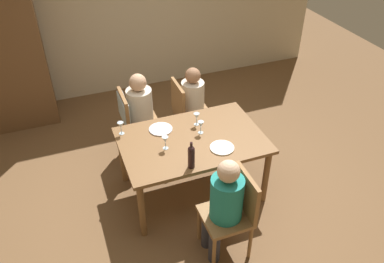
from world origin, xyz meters
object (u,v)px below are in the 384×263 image
dinner_plate_host (161,129)px  chair_far_right (186,109)px  armoire_cabinet (0,52)px  wine_bottle_tall_green (191,156)px  chair_near (234,209)px  person_man_guest (195,100)px  dining_table (192,145)px  dinner_plate_guest_left (222,148)px  wine_glass_centre (201,125)px  person_man_bearded (224,203)px  wine_glass_near_right (197,117)px  chair_far_left (131,116)px  person_woman_host (142,109)px  wine_glass_far (165,140)px  wine_glass_near_left (121,126)px

dinner_plate_host → chair_far_right: bearing=49.2°
armoire_cabinet → wine_bottle_tall_green: 3.19m
chair_near → person_man_guest: person_man_guest is taller
dining_table → person_man_guest: person_man_guest is taller
dinner_plate_guest_left → chair_far_right: bearing=88.8°
wine_glass_centre → person_man_bearded: bearing=-99.2°
armoire_cabinet → dinner_plate_host: armoire_cabinet is taller
wine_glass_near_right → dinner_plate_host: (-0.41, 0.05, -0.10)m
chair_far_left → person_man_guest: 0.85m
armoire_cabinet → dinner_plate_guest_left: armoire_cabinet is taller
person_woman_host → wine_glass_near_right: 0.83m
wine_glass_near_right → chair_near: bearing=-92.9°
person_man_bearded → wine_glass_near_right: size_ratio=7.62×
wine_bottle_tall_green → wine_glass_near_right: bearing=64.7°
person_woman_host → person_man_bearded: person_woman_host is taller
person_man_guest → wine_glass_centre: 0.88m
person_man_bearded → wine_glass_far: size_ratio=7.62×
person_man_guest → wine_glass_centre: person_man_guest is taller
dining_table → dinner_plate_host: bearing=133.0°
dining_table → dinner_plate_guest_left: dinner_plate_guest_left is taller
dinner_plate_guest_left → armoire_cabinet: bearing=129.9°
dinner_plate_host → dinner_plate_guest_left: (0.50, -0.55, 0.00)m
chair_near → person_woman_host: (-0.41, 1.79, 0.13)m
dining_table → wine_glass_far: (-0.32, -0.05, 0.19)m
person_man_guest → dinner_plate_guest_left: 1.17m
chair_far_right → wine_glass_far: (-0.58, -0.95, 0.32)m
dining_table → wine_glass_far: bearing=-170.6°
person_man_guest → chair_near: bearing=-9.1°
wine_bottle_tall_green → wine_glass_near_right: size_ratio=2.03×
person_woman_host → wine_glass_centre: size_ratio=7.74×
dining_table → chair_far_left: 1.01m
chair_near → dinner_plate_host: 1.25m
wine_glass_near_left → person_man_guest: bearing=26.5°
wine_bottle_tall_green → wine_glass_near_left: wine_bottle_tall_green is taller
dining_table → person_man_bearded: (-0.03, -0.89, -0.01)m
wine_bottle_tall_green → dinner_plate_host: size_ratio=1.16×
dinner_plate_host → person_man_bearded: bearing=-78.5°
person_man_guest → dining_table: bearing=-22.7°
wine_glass_far → dinner_plate_host: wine_glass_far is taller
wine_glass_near_left → wine_glass_centre: same height
chair_far_left → chair_far_right: (0.73, 0.00, -0.06)m
chair_far_right → wine_glass_near_right: 0.74m
wine_bottle_tall_green → person_man_guest: bearing=67.7°
wine_glass_far → dinner_plate_host: size_ratio=0.57×
wine_glass_near_right → dinner_plate_host: bearing=173.5°
wine_bottle_tall_green → dinner_plate_guest_left: 0.45m
chair_far_left → person_woman_host: (0.15, -0.00, 0.07)m
dinner_plate_host → wine_glass_centre: bearing=-28.1°
chair_near → person_man_bearded: 0.17m
wine_glass_centre → dinner_plate_host: size_ratio=0.57×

